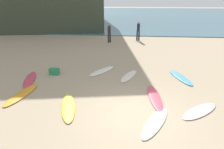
{
  "coord_description": "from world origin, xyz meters",
  "views": [
    {
      "loc": [
        -0.32,
        -6.6,
        4.4
      ],
      "look_at": [
        -1.19,
        3.34,
        0.3
      ],
      "focal_mm": 32.34,
      "sensor_mm": 36.0,
      "label": 1
    }
  ],
  "objects": [
    {
      "name": "ground_plane",
      "position": [
        0.0,
        0.0,
        0.0
      ],
      "size": [
        120.0,
        120.0,
        0.0
      ],
      "primitive_type": "plane",
      "color": "tan"
    },
    {
      "name": "beachgoer_near",
      "position": [
        -2.19,
        11.92,
        0.93
      ],
      "size": [
        0.39,
        0.39,
        1.67
      ],
      "rotation": [
        0.0,
        0.0,
        3.81
      ],
      "color": "black",
      "rests_on": "ground_plane"
    },
    {
      "name": "surfboard_3",
      "position": [
        2.55,
        0.51,
        0.03
      ],
      "size": [
        1.92,
        1.74,
        0.06
      ],
      "primitive_type": "ellipsoid",
      "rotation": [
        0.0,
        0.0,
        2.27
      ],
      "color": "silver",
      "rests_on": "ground_plane"
    },
    {
      "name": "surfboard_1",
      "position": [
        -5.17,
        1.2,
        0.04
      ],
      "size": [
        0.95,
        2.36,
        0.08
      ],
      "primitive_type": "ellipsoid",
      "rotation": [
        0.0,
        0.0,
        2.98
      ],
      "color": "orange",
      "rests_on": "ground_plane"
    },
    {
      "name": "surfboard_2",
      "position": [
        2.56,
        3.91,
        0.04
      ],
      "size": [
        1.17,
        2.33,
        0.08
      ],
      "primitive_type": "ellipsoid",
      "rotation": [
        0.0,
        0.0,
        3.45
      ],
      "color": "#4A9FDA",
      "rests_on": "ground_plane"
    },
    {
      "name": "surfboard_4",
      "position": [
        -0.29,
        3.86,
        0.03
      ],
      "size": [
        1.2,
        2.0,
        0.06
      ],
      "primitive_type": "ellipsoid",
      "rotation": [
        0.0,
        0.0,
        -0.38
      ],
      "color": "silver",
      "rests_on": "ground_plane"
    },
    {
      "name": "beach_cooler",
      "position": [
        -4.55,
        3.8,
        0.18
      ],
      "size": [
        0.55,
        0.34,
        0.35
      ],
      "primitive_type": "cube",
      "rotation": [
        0.0,
        0.0,
        3.15
      ],
      "color": "#287F51",
      "rests_on": "ground_plane"
    },
    {
      "name": "surfboard_6",
      "position": [
        -2.73,
        0.34,
        0.04
      ],
      "size": [
        1.19,
        2.38,
        0.08
      ],
      "primitive_type": "ellipsoid",
      "rotation": [
        0.0,
        0.0,
        0.29
      ],
      "color": "yellow",
      "rests_on": "ground_plane"
    },
    {
      "name": "surfboard_0",
      "position": [
        -5.59,
        2.9,
        0.04
      ],
      "size": [
        1.09,
        2.34,
        0.08
      ],
      "primitive_type": "ellipsoid",
      "rotation": [
        0.0,
        0.0,
        3.4
      ],
      "color": "#DB425F",
      "rests_on": "ground_plane"
    },
    {
      "name": "surfboard_8",
      "position": [
        0.89,
        1.47,
        0.04
      ],
      "size": [
        0.7,
        2.5,
        0.08
      ],
      "primitive_type": "ellipsoid",
      "rotation": [
        0.0,
        0.0,
        0.08
      ],
      "color": "#DD4C5E",
      "rests_on": "ground_plane"
    },
    {
      "name": "ocean_water",
      "position": [
        0.0,
        34.92,
        0.04
      ],
      "size": [
        120.0,
        40.0,
        0.08
      ],
      "primitive_type": "cube",
      "color": "#426675",
      "rests_on": "ground_plane"
    },
    {
      "name": "surfboard_5",
      "position": [
        0.7,
        -0.42,
        0.03
      ],
      "size": [
        1.46,
        2.21,
        0.06
      ],
      "primitive_type": "ellipsoid",
      "rotation": [
        0.0,
        0.0,
        -0.46
      ],
      "color": "white",
      "rests_on": "ground_plane"
    },
    {
      "name": "beachgoer_mid",
      "position": [
        0.49,
        12.89,
        1.05
      ],
      "size": [
        0.36,
        0.36,
        1.86
      ],
      "rotation": [
        0.0,
        0.0,
        3.48
      ],
      "color": "#191E33",
      "rests_on": "ground_plane"
    },
    {
      "name": "surfboard_7",
      "position": [
        -1.91,
        4.47,
        0.03
      ],
      "size": [
        1.6,
        1.99,
        0.07
      ],
      "primitive_type": "ellipsoid",
      "rotation": [
        0.0,
        0.0,
        2.54
      ],
      "color": "white",
      "rests_on": "ground_plane"
    }
  ]
}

